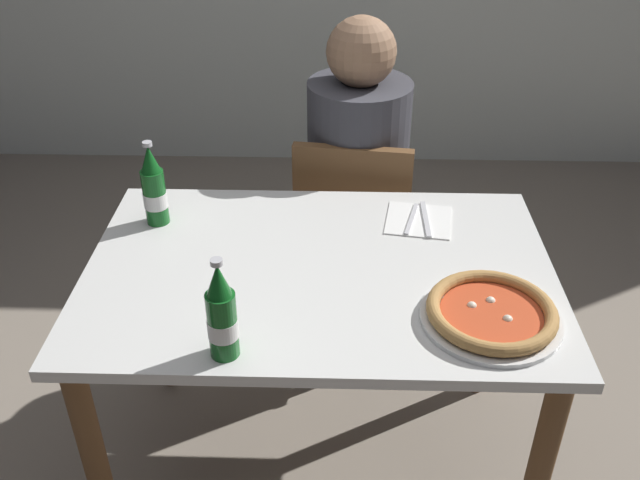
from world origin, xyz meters
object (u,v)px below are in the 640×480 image
dining_table_main (319,302)px  beer_bottle_left (222,316)px  beer_bottle_center (154,189)px  diner_seated (357,197)px  napkin_with_cutlery (419,220)px  pizza_margherita_near (491,313)px  chair_behind_table (354,230)px

dining_table_main → beer_bottle_left: beer_bottle_left is taller
beer_bottle_left → beer_bottle_center: size_ratio=1.00×
dining_table_main → beer_bottle_left: 0.44m
beer_bottle_left → dining_table_main: bearing=59.5°
diner_seated → napkin_with_cutlery: 0.49m
dining_table_main → pizza_margherita_near: (0.40, -0.20, 0.13)m
dining_table_main → diner_seated: size_ratio=0.99×
beer_bottle_center → napkin_with_cutlery: bearing=2.0°
chair_behind_table → beer_bottle_center: (-0.56, -0.40, 0.37)m
beer_bottle_left → napkin_with_cutlery: bearing=50.3°
chair_behind_table → napkin_with_cutlery: (0.17, -0.37, 0.27)m
chair_behind_table → napkin_with_cutlery: bearing=121.5°
pizza_margherita_near → dining_table_main: bearing=153.3°
dining_table_main → diner_seated: bearing=80.5°
dining_table_main → beer_bottle_left: bearing=-120.5°
dining_table_main → chair_behind_table: 0.64m
beer_bottle_center → chair_behind_table: bearing=35.4°
diner_seated → pizza_margherita_near: (0.29, -0.86, 0.19)m
chair_behind_table → beer_bottle_left: (-0.30, -0.94, 0.37)m
dining_table_main → chair_behind_table: bearing=80.5°
dining_table_main → chair_behind_table: chair_behind_table is taller
diner_seated → beer_bottle_center: (-0.57, -0.45, 0.27)m
napkin_with_cutlery → beer_bottle_left: bearing=-129.7°
pizza_margherita_near → beer_bottle_left: beer_bottle_left is taller
dining_table_main → beer_bottle_center: bearing=155.6°
beer_bottle_center → napkin_with_cutlery: beer_bottle_center is taller
diner_seated → dining_table_main: bearing=-99.5°
napkin_with_cutlery → diner_seated: bearing=111.2°
chair_behind_table → dining_table_main: bearing=87.3°
dining_table_main → beer_bottle_center: (-0.46, 0.21, 0.22)m
pizza_margherita_near → diner_seated: bearing=108.6°
pizza_margherita_near → beer_bottle_center: bearing=154.6°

